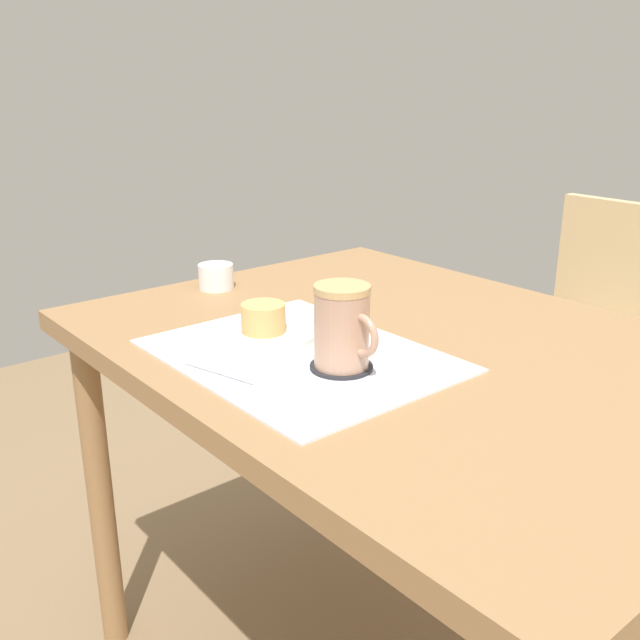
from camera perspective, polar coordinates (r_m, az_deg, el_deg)
dining_table at (r=1.19m, az=6.86°, el=-5.56°), size 1.09×0.80×0.73m
wooden_chair at (r=1.87m, az=20.90°, el=-3.17°), size 0.43×0.43×0.85m
placemat at (r=1.09m, az=-1.63°, el=-2.83°), size 0.44×0.35×0.00m
pastry_plate at (r=1.15m, az=-4.51°, el=-1.19°), size 0.17×0.17×0.01m
pastry at (r=1.14m, az=-4.55°, el=0.18°), size 0.07×0.07×0.05m
coffee_coaster at (r=1.03m, az=1.72°, el=-3.75°), size 0.09×0.09×0.00m
coffee_mug at (r=1.01m, az=1.84°, el=-0.51°), size 0.11×0.08×0.12m
teaspoon at (r=1.02m, az=-8.07°, el=-4.07°), size 0.13×0.04×0.01m
sugar_bowl at (r=1.44m, az=-8.32°, el=3.46°), size 0.07×0.07×0.05m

